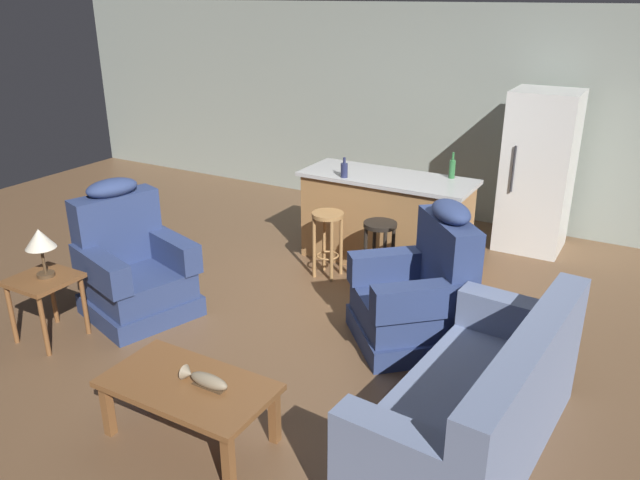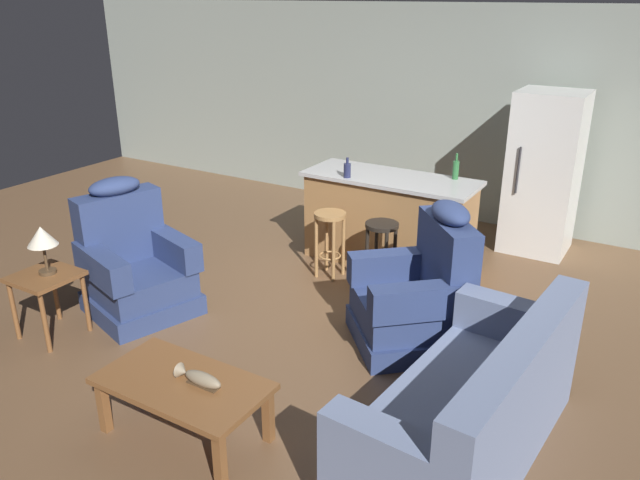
{
  "view_description": "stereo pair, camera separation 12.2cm",
  "coord_description": "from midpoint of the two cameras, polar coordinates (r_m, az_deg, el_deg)",
  "views": [
    {
      "loc": [
        2.47,
        -4.37,
        2.72
      ],
      "look_at": [
        0.03,
        -0.1,
        0.75
      ],
      "focal_mm": 35.0,
      "sensor_mm": 36.0,
      "label": 1
    },
    {
      "loc": [
        2.57,
        -4.31,
        2.72
      ],
      "look_at": [
        0.03,
        -0.1,
        0.75
      ],
      "focal_mm": 35.0,
      "sensor_mm": 36.0,
      "label": 2
    }
  ],
  "objects": [
    {
      "name": "ground_plane",
      "position": [
        5.71,
        0.88,
        -6.63
      ],
      "size": [
        12.0,
        12.0,
        0.0
      ],
      "color": "brown"
    },
    {
      "name": "kitchen_island",
      "position": [
        6.61,
        6.83,
        1.85
      ],
      "size": [
        1.8,
        0.7,
        0.95
      ],
      "color": "#9E7042",
      "rests_on": "ground_plane"
    },
    {
      "name": "bottle_tall_green",
      "position": [
        6.47,
        12.84,
        6.32
      ],
      "size": [
        0.06,
        0.06,
        0.27
      ],
      "color": "#2D6B38",
      "rests_on": "kitchen_island"
    },
    {
      "name": "couch",
      "position": [
        4.06,
        14.69,
        -14.88
      ],
      "size": [
        0.99,
        1.96,
        0.94
      ],
      "rotation": [
        0.0,
        0.0,
        3.06
      ],
      "color": "#707FA3",
      "rests_on": "ground_plane"
    },
    {
      "name": "bottle_short_amber",
      "position": [
        6.37,
        3.06,
        6.41
      ],
      "size": [
        0.07,
        0.07,
        0.21
      ],
      "color": "#23284C",
      "rests_on": "kitchen_island"
    },
    {
      "name": "table_lamp",
      "position": [
        5.46,
        -23.5,
        0.13
      ],
      "size": [
        0.24,
        0.24,
        0.41
      ],
      "color": "#4C3823",
      "rests_on": "end_table"
    },
    {
      "name": "bar_stool_right",
      "position": [
        5.99,
        6.2,
        -0.33
      ],
      "size": [
        0.32,
        0.32,
        0.68
      ],
      "color": "black",
      "rests_on": "ground_plane"
    },
    {
      "name": "recliner_near_lamp",
      "position": [
        5.82,
        -16.04,
        -2.33
      ],
      "size": [
        1.05,
        1.05,
        1.2
      ],
      "rotation": [
        0.0,
        0.0,
        -0.31
      ],
      "color": "navy",
      "rests_on": "ground_plane"
    },
    {
      "name": "back_wall",
      "position": [
        8.0,
        12.53,
        11.1
      ],
      "size": [
        12.0,
        0.05,
        2.6
      ],
      "color": "#939E93",
      "rests_on": "ground_plane"
    },
    {
      "name": "end_table",
      "position": [
        5.6,
        -23.16,
        -3.83
      ],
      "size": [
        0.48,
        0.48,
        0.56
      ],
      "color": "brown",
      "rests_on": "ground_plane"
    },
    {
      "name": "recliner_near_island",
      "position": [
        5.14,
        9.66,
        -5.05
      ],
      "size": [
        1.19,
        1.19,
        1.2
      ],
      "rotation": [
        0.0,
        0.0,
        3.88
      ],
      "color": "navy",
      "rests_on": "ground_plane"
    },
    {
      "name": "coffee_table",
      "position": [
        4.16,
        -11.59,
        -13.14
      ],
      "size": [
        1.1,
        0.6,
        0.42
      ],
      "color": "brown",
      "rests_on": "ground_plane"
    },
    {
      "name": "refrigerator",
      "position": [
        7.24,
        20.22,
        5.75
      ],
      "size": [
        0.7,
        0.69,
        1.76
      ],
      "color": "white",
      "rests_on": "ground_plane"
    },
    {
      "name": "bar_stool_left",
      "position": [
        6.23,
        1.48,
        0.69
      ],
      "size": [
        0.32,
        0.32,
        0.68
      ],
      "color": "#A87A47",
      "rests_on": "ground_plane"
    },
    {
      "name": "fish_figurine",
      "position": [
        4.06,
        -10.15,
        -12.32
      ],
      "size": [
        0.34,
        0.1,
        0.1
      ],
      "color": "#4C3823",
      "rests_on": "coffee_table"
    }
  ]
}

